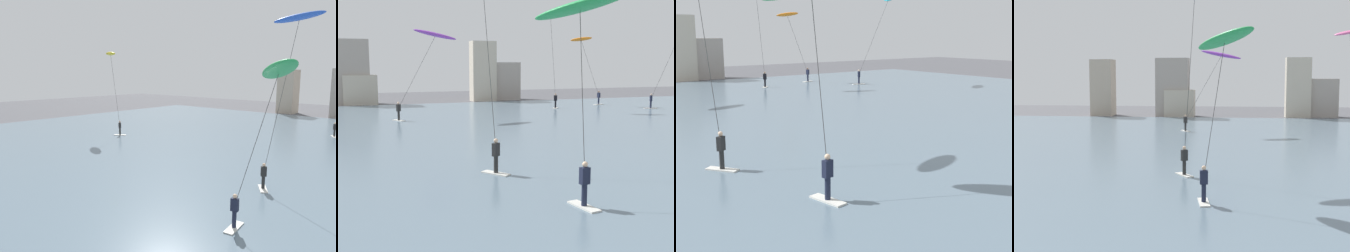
{
  "view_description": "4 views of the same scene",
  "coord_description": "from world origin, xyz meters",
  "views": [
    {
      "loc": [
        6.0,
        2.3,
        7.11
      ],
      "look_at": [
        -1.06,
        9.81,
        5.42
      ],
      "focal_mm": 34.35,
      "sensor_mm": 36.0,
      "label": 1
    },
    {
      "loc": [
        -9.01,
        0.95,
        5.17
      ],
      "look_at": [
        -3.47,
        16.27,
        2.86
      ],
      "focal_mm": 48.06,
      "sensor_mm": 36.0,
      "label": 2
    },
    {
      "loc": [
        -9.66,
        2.53,
        5.64
      ],
      "look_at": [
        -1.36,
        13.31,
        2.89
      ],
      "focal_mm": 48.51,
      "sensor_mm": 36.0,
      "label": 3
    },
    {
      "loc": [
        -0.06,
        -5.73,
        5.61
      ],
      "look_at": [
        -2.17,
        14.38,
        3.45
      ],
      "focal_mm": 50.9,
      "sensor_mm": 36.0,
      "label": 4
    }
  ],
  "objects": [
    {
      "name": "kitesurfer_yellow",
      "position": [
        -25.04,
        25.66,
        8.44
      ],
      "size": [
        4.69,
        2.48,
        9.55
      ],
      "color": "silver",
      "rests_on": "water_bay"
    },
    {
      "name": "kitesurfer_blue",
      "position": [
        -2.35,
        22.86,
        9.61
      ],
      "size": [
        3.22,
        5.06,
        10.98
      ],
      "color": "silver",
      "rests_on": "water_bay"
    },
    {
      "name": "kitesurfer_green",
      "position": [
        -0.47,
        16.31,
        6.83
      ],
      "size": [
        3.39,
        4.67,
        7.76
      ],
      "color": "silver",
      "rests_on": "water_bay"
    }
  ]
}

